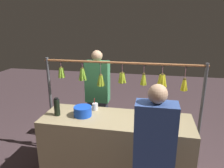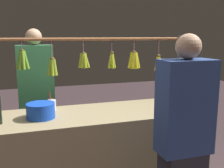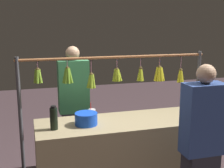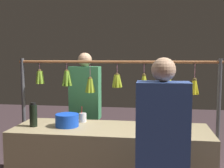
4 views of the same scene
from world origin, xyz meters
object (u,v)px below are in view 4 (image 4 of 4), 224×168
(blue_bucket, at_px, (67,120))
(customer_person, at_px, (162,168))
(water_bottle, at_px, (33,115))
(vendor_person, at_px, (85,116))
(drink_cup, at_px, (83,117))

(blue_bucket, relative_size, customer_person, 0.15)
(blue_bucket, height_order, customer_person, customer_person)
(water_bottle, distance_m, customer_person, 1.48)
(water_bottle, bearing_deg, vendor_person, -111.27)
(customer_person, bearing_deg, water_bottle, -27.49)
(water_bottle, xyz_separation_m, vendor_person, (-0.34, -0.87, -0.18))
(water_bottle, height_order, vendor_person, vendor_person)
(blue_bucket, relative_size, drink_cup, 1.38)
(water_bottle, height_order, blue_bucket, water_bottle)
(blue_bucket, xyz_separation_m, customer_person, (-0.96, 0.73, -0.16))
(water_bottle, relative_size, vendor_person, 0.15)
(water_bottle, distance_m, blue_bucket, 0.35)
(blue_bucket, bearing_deg, customer_person, 142.61)
(water_bottle, bearing_deg, drink_cup, -149.02)
(water_bottle, height_order, drink_cup, water_bottle)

